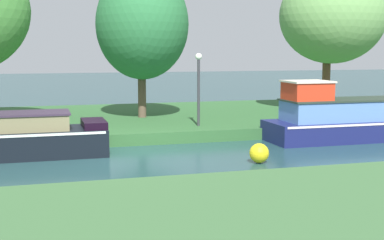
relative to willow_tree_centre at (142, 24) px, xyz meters
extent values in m
plane|color=#214245|center=(-1.29, -6.13, -4.12)|extent=(120.00, 120.00, 0.00)
cube|color=#2E5C2F|center=(-1.29, 0.87, -3.92)|extent=(72.00, 10.00, 0.40)
cube|color=black|center=(-2.47, -4.93, -3.22)|extent=(0.69, 1.49, 0.22)
cube|color=#5A84C4|center=(7.60, -4.93, -3.08)|extent=(7.18, 1.49, 0.69)
cube|color=#27342A|center=(7.60, -4.93, -2.71)|extent=(7.28, 1.56, 0.06)
cube|color=red|center=(4.70, -4.93, -2.41)|extent=(1.38, 1.25, 0.65)
cube|color=beige|center=(4.70, -4.93, -2.06)|extent=(1.48, 1.33, 0.06)
cylinder|color=brown|center=(0.00, 0.16, -2.46)|extent=(0.33, 0.33, 2.53)
ellipsoid|color=#2B703D|center=(0.00, 0.00, 0.01)|extent=(3.64, 4.40, 4.37)
cylinder|color=brown|center=(8.70, 0.75, -2.19)|extent=(0.37, 0.37, 3.07)
ellipsoid|color=#6A9E56|center=(8.70, 0.35, 0.51)|extent=(4.79, 4.46, 4.25)
cylinder|color=#333338|center=(1.48, -2.86, -2.54)|extent=(0.10, 0.10, 2.37)
sphere|color=white|center=(1.48, -2.86, -1.23)|extent=(0.24, 0.24, 0.24)
sphere|color=yellow|center=(1.78, -7.71, -3.85)|extent=(0.55, 0.55, 0.55)
camera|label=1|loc=(-4.12, -21.34, -1.00)|focal=50.45mm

